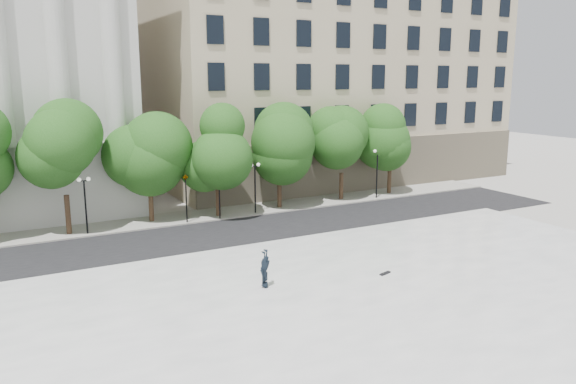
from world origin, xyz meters
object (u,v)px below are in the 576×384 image
at_px(skateboard, 385,273).
at_px(traffic_light_west, 185,174).
at_px(person_lying, 265,283).
at_px(traffic_light_east, 219,171).

bearing_deg(skateboard, traffic_light_west, 92.14).
bearing_deg(person_lying, skateboard, -53.38).
distance_m(traffic_light_east, skateboard, 17.20).
height_order(traffic_light_east, skateboard, traffic_light_east).
relative_size(traffic_light_west, person_lying, 2.23).
relative_size(traffic_light_west, traffic_light_east, 1.00).
height_order(person_lying, skateboard, person_lying).
relative_size(traffic_light_east, person_lying, 2.24).
relative_size(traffic_light_west, skateboard, 5.64).
bearing_deg(traffic_light_east, traffic_light_west, -180.00).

